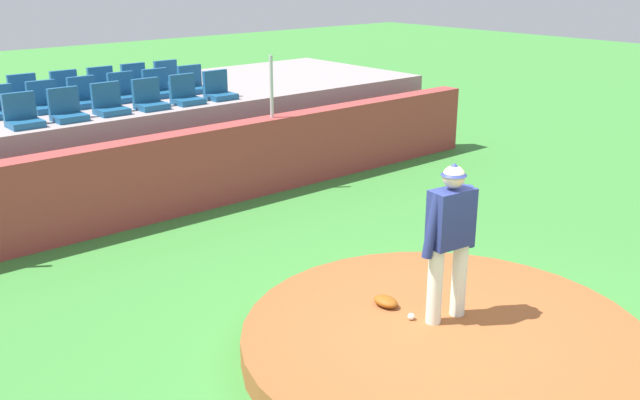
# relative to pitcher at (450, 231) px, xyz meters

# --- Properties ---
(ground_plane) EXTENTS (60.00, 60.00, 0.00)m
(ground_plane) POSITION_rel_pitcher_xyz_m (-0.21, -0.17, -1.25)
(ground_plane) COLOR #3B8536
(pitchers_mound) EXTENTS (4.16, 4.16, 0.27)m
(pitchers_mound) POSITION_rel_pitcher_xyz_m (-0.21, -0.17, -1.12)
(pitchers_mound) COLOR #955129
(pitchers_mound) RESTS_ON ground_plane
(pitcher) EXTENTS (0.70, 0.31, 1.70)m
(pitcher) POSITION_rel_pitcher_xyz_m (0.00, 0.00, 0.00)
(pitcher) COLOR white
(pitcher) RESTS_ON pitchers_mound
(baseball) EXTENTS (0.07, 0.07, 0.07)m
(baseball) POSITION_rel_pitcher_xyz_m (-0.30, 0.21, -0.95)
(baseball) COLOR white
(baseball) RESTS_ON pitchers_mound
(fielding_glove) EXTENTS (0.21, 0.31, 0.11)m
(fielding_glove) POSITION_rel_pitcher_xyz_m (-0.28, 0.60, -0.93)
(fielding_glove) COLOR #8C4A14
(fielding_glove) RESTS_ON pitchers_mound
(brick_barrier) EXTENTS (13.57, 0.40, 1.30)m
(brick_barrier) POSITION_rel_pitcher_xyz_m (-0.21, 5.43, -0.61)
(brick_barrier) COLOR #A63C39
(brick_barrier) RESTS_ON ground_plane
(fence_post_right) EXTENTS (0.06, 0.06, 1.06)m
(fence_post_right) POSITION_rel_pitcher_xyz_m (1.82, 5.43, 0.57)
(fence_post_right) COLOR silver
(fence_post_right) RESTS_ON brick_barrier
(bleacher_platform) EXTENTS (13.28, 3.96, 1.48)m
(bleacher_platform) POSITION_rel_pitcher_xyz_m (-0.21, 8.13, -0.52)
(bleacher_platform) COLOR gray
(bleacher_platform) RESTS_ON ground_plane
(stadium_chair_0) EXTENTS (0.48, 0.44, 0.50)m
(stadium_chair_0) POSITION_rel_pitcher_xyz_m (-1.93, 6.65, 0.38)
(stadium_chair_0) COLOR #1B5584
(stadium_chair_0) RESTS_ON bleacher_platform
(stadium_chair_1) EXTENTS (0.48, 0.44, 0.50)m
(stadium_chair_1) POSITION_rel_pitcher_xyz_m (-1.25, 6.66, 0.38)
(stadium_chair_1) COLOR #1B5584
(stadium_chair_1) RESTS_ON bleacher_platform
(stadium_chair_2) EXTENTS (0.48, 0.44, 0.50)m
(stadium_chair_2) POSITION_rel_pitcher_xyz_m (-0.53, 6.70, 0.38)
(stadium_chair_2) COLOR #1B5584
(stadium_chair_2) RESTS_ON bleacher_platform
(stadium_chair_3) EXTENTS (0.48, 0.44, 0.50)m
(stadium_chair_3) POSITION_rel_pitcher_xyz_m (0.17, 6.66, 0.38)
(stadium_chair_3) COLOR #1B5584
(stadium_chair_3) RESTS_ON bleacher_platform
(stadium_chair_4) EXTENTS (0.48, 0.44, 0.50)m
(stadium_chair_4) POSITION_rel_pitcher_xyz_m (0.87, 6.67, 0.38)
(stadium_chair_4) COLOR #1B5584
(stadium_chair_4) RESTS_ON bleacher_platform
(stadium_chair_5) EXTENTS (0.48, 0.44, 0.50)m
(stadium_chair_5) POSITION_rel_pitcher_xyz_m (1.55, 6.68, 0.38)
(stadium_chair_5) COLOR #1B5584
(stadium_chair_5) RESTS_ON bleacher_platform
(stadium_chair_6) EXTENTS (0.48, 0.44, 0.50)m
(stadium_chair_6) POSITION_rel_pitcher_xyz_m (-1.96, 7.58, 0.38)
(stadium_chair_6) COLOR #1B5584
(stadium_chair_6) RESTS_ON bleacher_platform
(stadium_chair_7) EXTENTS (0.48, 0.44, 0.50)m
(stadium_chair_7) POSITION_rel_pitcher_xyz_m (-1.26, 7.56, 0.38)
(stadium_chair_7) COLOR #1B5584
(stadium_chair_7) RESTS_ON bleacher_platform
(stadium_chair_8) EXTENTS (0.48, 0.44, 0.50)m
(stadium_chair_8) POSITION_rel_pitcher_xyz_m (-0.58, 7.56, 0.38)
(stadium_chair_8) COLOR #1B5584
(stadium_chair_8) RESTS_ON bleacher_platform
(stadium_chair_9) EXTENTS (0.48, 0.44, 0.50)m
(stadium_chair_9) POSITION_rel_pitcher_xyz_m (0.16, 7.60, 0.38)
(stadium_chair_9) COLOR #1B5584
(stadium_chair_9) RESTS_ON bleacher_platform
(stadium_chair_10) EXTENTS (0.48, 0.44, 0.50)m
(stadium_chair_10) POSITION_rel_pitcher_xyz_m (0.82, 7.58, 0.38)
(stadium_chair_10) COLOR #1B5584
(stadium_chair_10) RESTS_ON bleacher_platform
(stadium_chair_11) EXTENTS (0.48, 0.44, 0.50)m
(stadium_chair_11) POSITION_rel_pitcher_xyz_m (1.55, 7.57, 0.38)
(stadium_chair_11) COLOR #1B5584
(stadium_chair_11) RESTS_ON bleacher_platform
(stadium_chair_13) EXTENTS (0.48, 0.44, 0.50)m
(stadium_chair_13) POSITION_rel_pitcher_xyz_m (-1.26, 8.49, 0.38)
(stadium_chair_13) COLOR #1B5584
(stadium_chair_13) RESTS_ON bleacher_platform
(stadium_chair_14) EXTENTS (0.48, 0.44, 0.50)m
(stadium_chair_14) POSITION_rel_pitcher_xyz_m (-0.53, 8.45, 0.38)
(stadium_chair_14) COLOR #1B5584
(stadium_chair_14) RESTS_ON bleacher_platform
(stadium_chair_15) EXTENTS (0.48, 0.44, 0.50)m
(stadium_chair_15) POSITION_rel_pitcher_xyz_m (0.17, 8.47, 0.38)
(stadium_chair_15) COLOR #1B5584
(stadium_chair_15) RESTS_ON bleacher_platform
(stadium_chair_16) EXTENTS (0.48, 0.44, 0.50)m
(stadium_chair_16) POSITION_rel_pitcher_xyz_m (0.85, 8.50, 0.38)
(stadium_chair_16) COLOR #1B5584
(stadium_chair_16) RESTS_ON bleacher_platform
(stadium_chair_17) EXTENTS (0.48, 0.44, 0.50)m
(stadium_chair_17) POSITION_rel_pitcher_xyz_m (1.54, 8.48, 0.38)
(stadium_chair_17) COLOR #1B5584
(stadium_chair_17) RESTS_ON bleacher_platform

